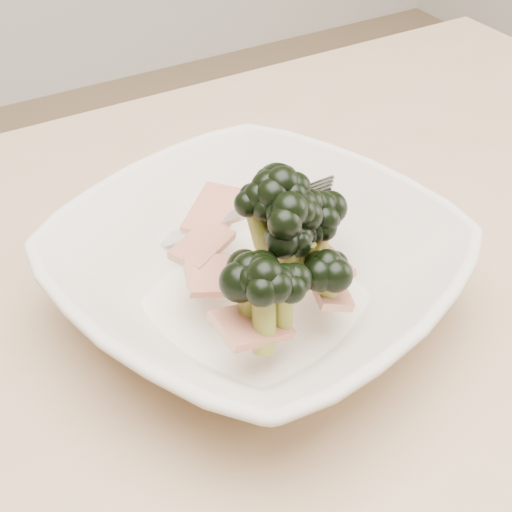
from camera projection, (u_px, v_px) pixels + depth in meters
name	position (u px, v px, depth m)	size (l,w,h in m)	color
dining_table	(242.00, 425.00, 0.59)	(1.20, 0.80, 0.75)	tan
broccoli_dish	(259.00, 267.00, 0.53)	(0.36, 0.36, 0.13)	beige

